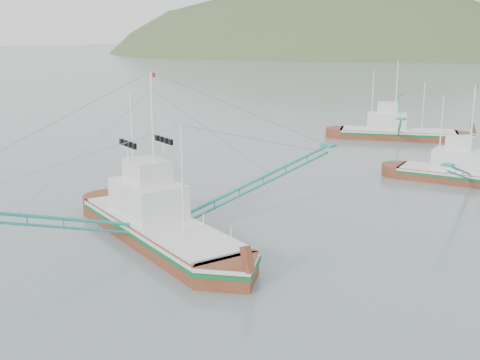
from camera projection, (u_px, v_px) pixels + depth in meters
The scene contains 5 objects.
ground at pixel (189, 242), 41.57m from camera, with size 1200.00×1200.00×0.00m, color slate.
main_boat at pixel (158, 206), 41.30m from camera, with size 17.55×29.78×12.48m.
bg_boat_right at pixel (471, 168), 57.47m from camera, with size 14.20×25.12×10.19m.
bg_boat_far at pixel (398, 122), 81.43m from camera, with size 15.87×26.83×11.33m.
headland_left at pixel (325, 54), 427.57m from camera, with size 448.00×308.00×210.00m, color #42562C.
Camera 1 is at (25.84, -29.91, 14.01)m, focal length 45.00 mm.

